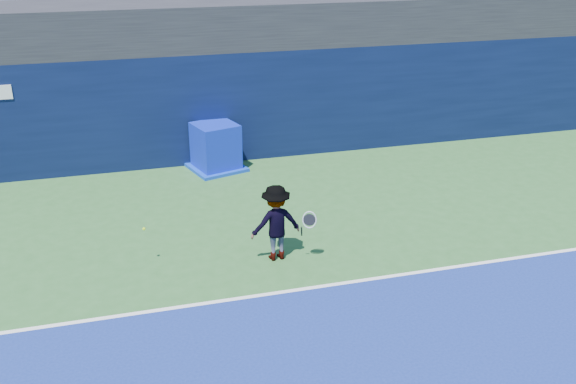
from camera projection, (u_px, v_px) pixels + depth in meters
name	position (u px, v px, depth m)	size (l,w,h in m)	color
baseline	(270.00, 294.00, 11.54)	(24.00, 0.10, 0.01)	white
stadium_band	(195.00, 23.00, 17.69)	(36.00, 3.00, 1.20)	black
back_wall_assembly	(204.00, 106.00, 17.62)	(36.00, 1.03, 3.00)	black
equipment_cart	(216.00, 149.00, 17.16)	(1.64, 1.64, 1.26)	#0C1FAF
tennis_player	(276.00, 223.00, 12.50)	(1.26, 0.71, 1.55)	white
tennis_ball	(144.00, 229.00, 12.27)	(0.06, 0.06, 0.06)	#ABD818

